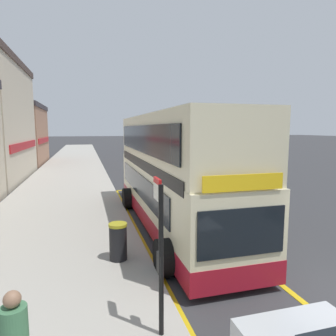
{
  "coord_description": "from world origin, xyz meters",
  "views": [
    {
      "loc": [
        -5.74,
        -4.69,
        3.87
      ],
      "look_at": [
        -2.54,
        6.79,
        2.31
      ],
      "focal_mm": 32.02,
      "sensor_mm": 36.0,
      "label": 1
    }
  ],
  "objects_px": {
    "double_decker_bus": "(172,175)",
    "parked_car_navy_behind": "(134,146)",
    "bus_stop_sign": "(160,246)",
    "parked_car_teal_distant": "(155,149)",
    "litter_bin": "(118,241)"
  },
  "relations": [
    {
      "from": "double_decker_bus",
      "to": "litter_bin",
      "type": "height_order",
      "value": "double_decker_bus"
    },
    {
      "from": "double_decker_bus",
      "to": "litter_bin",
      "type": "bearing_deg",
      "value": -129.67
    },
    {
      "from": "bus_stop_sign",
      "to": "parked_car_teal_distant",
      "type": "bearing_deg",
      "value": 76.96
    },
    {
      "from": "double_decker_bus",
      "to": "parked_car_navy_behind",
      "type": "distance_m",
      "value": 42.28
    },
    {
      "from": "parked_car_navy_behind",
      "to": "litter_bin",
      "type": "height_order",
      "value": "parked_car_navy_behind"
    },
    {
      "from": "parked_car_navy_behind",
      "to": "parked_car_teal_distant",
      "type": "distance_m",
      "value": 7.92
    },
    {
      "from": "parked_car_teal_distant",
      "to": "double_decker_bus",
      "type": "bearing_deg",
      "value": 80.01
    },
    {
      "from": "parked_car_navy_behind",
      "to": "bus_stop_sign",
      "type": "bearing_deg",
      "value": -101.26
    },
    {
      "from": "double_decker_bus",
      "to": "bus_stop_sign",
      "type": "relative_size",
      "value": 3.91
    },
    {
      "from": "parked_car_navy_behind",
      "to": "litter_bin",
      "type": "relative_size",
      "value": 3.93
    },
    {
      "from": "double_decker_bus",
      "to": "parked_car_teal_distant",
      "type": "height_order",
      "value": "double_decker_bus"
    },
    {
      "from": "double_decker_bus",
      "to": "bus_stop_sign",
      "type": "distance_m",
      "value": 6.62
    },
    {
      "from": "parked_car_teal_distant",
      "to": "litter_bin",
      "type": "xyz_separation_m",
      "value": [
        -9.82,
        -37.31,
        -0.12
      ]
    },
    {
      "from": "parked_car_navy_behind",
      "to": "parked_car_teal_distant",
      "type": "height_order",
      "value": "same"
    },
    {
      "from": "double_decker_bus",
      "to": "litter_bin",
      "type": "xyz_separation_m",
      "value": [
        -2.45,
        -2.96,
        -1.39
      ]
    }
  ]
}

